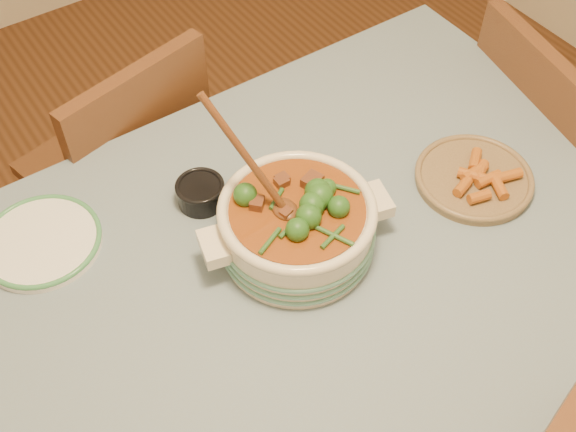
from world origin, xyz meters
The scene contains 8 objects.
floor centered at (0.00, 0.00, 0.00)m, with size 4.50×4.50×0.00m, color #4A2915.
dining_table centered at (0.00, 0.00, 0.66)m, with size 1.68×1.08×0.76m.
stew_casserole centered at (0.06, 0.04, 0.83)m, with size 0.40×0.37×0.37m.
white_plate centered at (-0.37, 0.34, 0.77)m, with size 0.30×0.30×0.02m.
condiment_bowl centered at (-0.04, 0.26, 0.79)m, with size 0.13×0.13×0.06m.
fried_plate centered at (0.48, -0.03, 0.77)m, with size 0.27×0.27×0.04m.
chair_far centered at (-0.05, 0.69, 0.50)m, with size 0.50×0.50×0.88m.
chair_right centered at (0.91, 0.09, 0.50)m, with size 0.49×0.49×0.89m.
Camera 1 is at (-0.46, -0.68, 1.93)m, focal length 45.00 mm.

